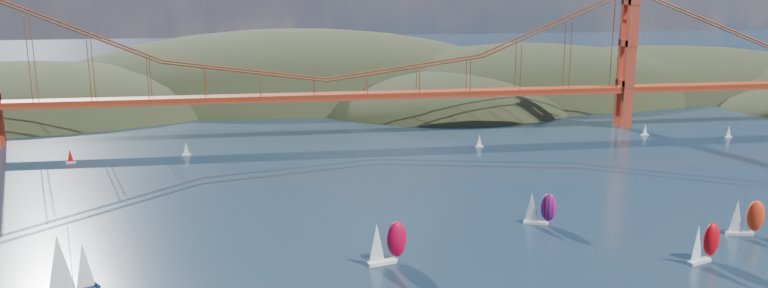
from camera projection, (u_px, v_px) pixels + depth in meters
headlands at (400, 115)px, 391.91m from camera, size 725.00×225.00×96.00m
bridge at (322, 53)px, 280.20m from camera, size 552.00×12.00×55.00m
sloop_navy at (67, 265)px, 147.81m from camera, size 10.03×7.69×14.64m
racer_0 at (386, 242)px, 164.36m from camera, size 9.56×5.74×10.71m
racer_1 at (704, 242)px, 165.10m from camera, size 8.97×5.83×10.03m
racer_2 at (746, 217)px, 181.90m from camera, size 8.89×4.58×9.98m
racer_rwb at (540, 208)px, 189.56m from camera, size 8.34×5.19×9.34m
distant_boat_2 at (70, 156)px, 248.74m from camera, size 3.00×2.00×4.70m
distant_boat_3 at (186, 149)px, 258.75m from camera, size 3.00×2.00×4.70m
distant_boat_4 at (645, 129)px, 288.98m from camera, size 3.00×2.00×4.70m
distant_boat_5 at (729, 132)px, 284.98m from camera, size 3.00×2.00×4.70m
distant_boat_8 at (479, 141)px, 270.37m from camera, size 3.00×2.00×4.70m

